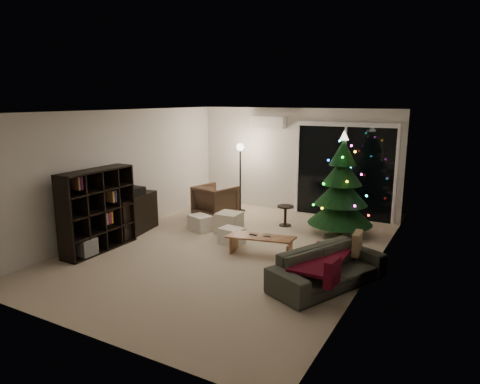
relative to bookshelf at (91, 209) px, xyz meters
The scene contains 18 objects.
room 3.74m from the bookshelf, 43.46° to the left, with size 6.50×7.51×2.60m.
bookshelf is the anchor object (origin of this frame).
media_cabinet 1.11m from the bookshelf, 90.00° to the left, with size 0.47×1.26×0.79m, color black.
stereo 1.06m from the bookshelf, 90.00° to the left, with size 0.40×0.47×0.17m, color black.
armchair 3.06m from the bookshelf, 73.94° to the left, with size 0.81×0.83×0.76m, color #4B3C2F.
ottoman 2.72m from the bookshelf, 49.67° to the left, with size 0.47×0.47×0.42m, color silver.
cardboard_box_a 2.25m from the bookshelf, 58.77° to the left, with size 0.45×0.35×0.32m, color white.
cardboard_box_b 2.64m from the bookshelf, 34.33° to the left, with size 0.44×0.33×0.31m, color white.
side_table 4.01m from the bookshelf, 50.04° to the left, with size 0.36×0.36×0.45m, color black.
floor_lamp 3.83m from the bookshelf, 73.45° to the left, with size 0.26×0.26×1.60m, color black.
sofa 4.36m from the bookshelf, ahead, with size 1.88×0.73×0.55m, color #4F5649.
sofa_throw 4.25m from the bookshelf, ahead, with size 0.59×1.35×0.05m, color #500616.
cushion_a 4.71m from the bookshelf, 14.57° to the left, with size 0.11×0.36×0.36m, color #9E8663.
cushion_b 4.56m from the bookshelf, ahead, with size 0.11×0.36×0.36m, color #500616.
coffee_table 3.16m from the bookshelf, 21.35° to the left, with size 1.14×0.40×0.36m, color #986438, non-canonical shape.
remote_a 3.00m from the bookshelf, 22.41° to the left, with size 0.14×0.04×0.02m, color black.
remote_b 3.24m from the bookshelf, 21.54° to the left, with size 0.13×0.04×0.02m, color slate.
christmas_tree 4.83m from the bookshelf, 38.72° to the left, with size 1.30×1.30×2.10m, color #0E3411.
Camera 1 is at (3.77, -6.34, 2.71)m, focal length 32.00 mm.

